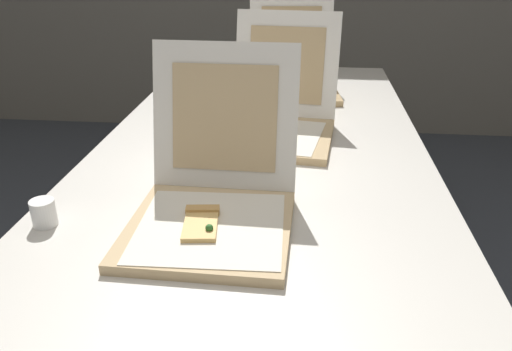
% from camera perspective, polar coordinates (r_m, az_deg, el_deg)
% --- Properties ---
extents(table, '(0.98, 2.41, 0.75)m').
position_cam_1_polar(table, '(1.39, -0.07, -0.62)').
color(table, beige).
rests_on(table, ground).
extents(pizza_box_front, '(0.35, 0.43, 0.35)m').
position_cam_1_polar(pizza_box_front, '(1.09, -4.90, -2.93)').
color(pizza_box_front, tan).
rests_on(pizza_box_front, table).
extents(pizza_box_middle, '(0.38, 0.45, 0.35)m').
position_cam_1_polar(pizza_box_middle, '(1.58, 2.45, 6.34)').
color(pizza_box_middle, tan).
rests_on(pizza_box_middle, table).
extents(pizza_box_back, '(0.38, 0.40, 0.36)m').
position_cam_1_polar(pizza_box_back, '(2.07, 4.17, 10.83)').
color(pizza_box_back, tan).
rests_on(pizza_box_back, table).
extents(cup_white_mid, '(0.05, 0.05, 0.06)m').
position_cam_1_polar(cup_white_mid, '(1.43, -10.32, 2.94)').
color(cup_white_mid, white).
rests_on(cup_white_mid, table).
extents(cup_white_far, '(0.05, 0.05, 0.06)m').
position_cam_1_polar(cup_white_far, '(1.71, -7.81, 6.81)').
color(cup_white_far, white).
rests_on(cup_white_far, table).
extents(cup_white_near_left, '(0.05, 0.05, 0.06)m').
position_cam_1_polar(cup_white_near_left, '(1.18, -22.82, -3.91)').
color(cup_white_near_left, white).
rests_on(cup_white_near_left, table).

